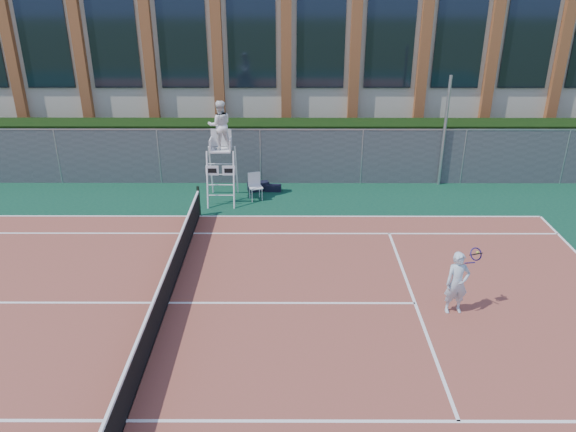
{
  "coord_description": "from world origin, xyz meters",
  "views": [
    {
      "loc": [
        3.14,
        -12.32,
        8.03
      ],
      "look_at": [
        3.1,
        3.0,
        1.16
      ],
      "focal_mm": 35.0,
      "sensor_mm": 36.0,
      "label": 1
    }
  ],
  "objects_px": {
    "umpire_chair": "(220,128)",
    "plastic_chair": "(255,184)",
    "tennis_player": "(457,283)",
    "steel_pole": "(444,132)"
  },
  "relations": [
    {
      "from": "steel_pole",
      "to": "umpire_chair",
      "type": "xyz_separation_m",
      "value": [
        -8.43,
        -1.65,
        0.6
      ]
    },
    {
      "from": "steel_pole",
      "to": "plastic_chair",
      "type": "xyz_separation_m",
      "value": [
        -7.25,
        -1.54,
        -1.55
      ]
    },
    {
      "from": "plastic_chair",
      "to": "umpire_chair",
      "type": "bearing_deg",
      "value": -174.85
    },
    {
      "from": "umpire_chair",
      "to": "tennis_player",
      "type": "relative_size",
      "value": 2.26
    },
    {
      "from": "tennis_player",
      "to": "steel_pole",
      "type": "bearing_deg",
      "value": 78.64
    },
    {
      "from": "umpire_chair",
      "to": "tennis_player",
      "type": "distance_m",
      "value": 10.11
    },
    {
      "from": "umpire_chair",
      "to": "tennis_player",
      "type": "bearing_deg",
      "value": -48.26
    },
    {
      "from": "umpire_chair",
      "to": "tennis_player",
      "type": "height_order",
      "value": "umpire_chair"
    },
    {
      "from": "steel_pole",
      "to": "umpire_chair",
      "type": "bearing_deg",
      "value": -168.93
    },
    {
      "from": "umpire_chair",
      "to": "plastic_chair",
      "type": "relative_size",
      "value": 3.75
    }
  ]
}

